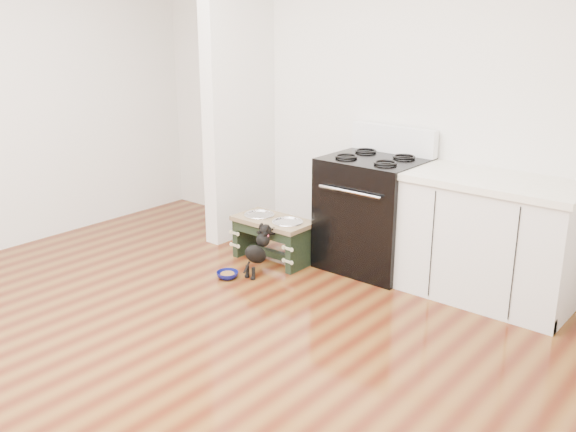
% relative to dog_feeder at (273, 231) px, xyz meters
% --- Properties ---
extents(ground, '(5.00, 5.00, 0.00)m').
position_rel_dog_feeder_xyz_m(ground, '(0.47, -1.74, -0.26)').
color(ground, '#471B0C').
rests_on(ground, ground).
extents(room_shell, '(5.00, 5.00, 5.00)m').
position_rel_dog_feeder_xyz_m(room_shell, '(0.47, -1.74, 1.36)').
color(room_shell, silver).
rests_on(room_shell, ground).
extents(partition_wall, '(0.15, 0.80, 2.70)m').
position_rel_dog_feeder_xyz_m(partition_wall, '(-0.71, 0.36, 1.09)').
color(partition_wall, silver).
rests_on(partition_wall, ground).
extents(oven_range, '(0.76, 0.69, 1.14)m').
position_rel_dog_feeder_xyz_m(oven_range, '(0.72, 0.42, 0.21)').
color(oven_range, black).
rests_on(oven_range, ground).
extents(cabinet_run, '(1.24, 0.64, 0.91)m').
position_rel_dog_feeder_xyz_m(cabinet_run, '(1.70, 0.44, 0.19)').
color(cabinet_run, silver).
rests_on(cabinet_run, ground).
extents(dog_feeder, '(0.68, 0.36, 0.38)m').
position_rel_dog_feeder_xyz_m(dog_feeder, '(0.00, 0.00, 0.00)').
color(dog_feeder, black).
rests_on(dog_feeder, ground).
extents(puppy, '(0.12, 0.35, 0.41)m').
position_rel_dog_feeder_xyz_m(puppy, '(0.12, -0.31, -0.04)').
color(puppy, black).
rests_on(puppy, ground).
extents(floor_bowl, '(0.20, 0.20, 0.05)m').
position_rel_dog_feeder_xyz_m(floor_bowl, '(-0.02, -0.53, -0.24)').
color(floor_bowl, '#0B0F53').
rests_on(floor_bowl, ground).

